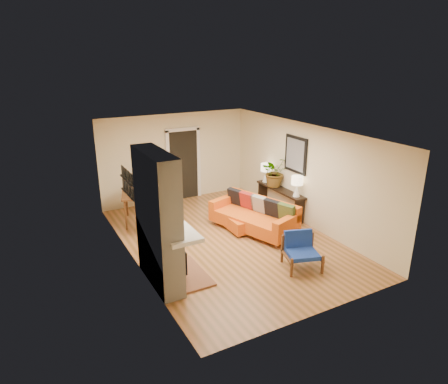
{
  "coord_description": "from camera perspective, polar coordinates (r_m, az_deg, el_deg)",
  "views": [
    {
      "loc": [
        -4.2,
        -7.55,
        4.2
      ],
      "look_at": [
        0.0,
        0.2,
        1.15
      ],
      "focal_mm": 32.0,
      "sensor_mm": 36.0,
      "label": 1
    }
  ],
  "objects": [
    {
      "name": "room_shell",
      "position": [
        11.65,
        -3.1,
        4.33
      ],
      "size": [
        6.5,
        6.5,
        6.5
      ],
      "color": "#B37245",
      "rests_on": "ground"
    },
    {
      "name": "lamp_near",
      "position": [
        10.38,
        10.38,
        1.16
      ],
      "size": [
        0.3,
        0.3,
        0.54
      ],
      "color": "white",
      "rests_on": "console_table"
    },
    {
      "name": "houseplant",
      "position": [
        11.08,
        7.27,
        2.91
      ],
      "size": [
        0.83,
        0.74,
        0.84
      ],
      "primitive_type": "imported",
      "rotation": [
        0.0,
        0.0,
        0.12
      ],
      "color": "#1E5919",
      "rests_on": "console_table"
    },
    {
      "name": "dining_table",
      "position": [
        10.62,
        -11.86,
        -0.84
      ],
      "size": [
        1.16,
        1.91,
        1.0
      ],
      "color": "brown",
      "rests_on": "ground"
    },
    {
      "name": "sofa",
      "position": [
        10.04,
        4.51,
        -3.34
      ],
      "size": [
        1.6,
        2.4,
        0.87
      ],
      "color": "silver",
      "rests_on": "ground"
    },
    {
      "name": "fireplace",
      "position": [
        7.52,
        -9.12,
        -4.35
      ],
      "size": [
        1.09,
        1.68,
        2.6
      ],
      "color": "white",
      "rests_on": "ground"
    },
    {
      "name": "blue_chair",
      "position": [
        8.49,
        10.9,
        -7.92
      ],
      "size": [
        0.88,
        0.86,
        0.73
      ],
      "color": "brown",
      "rests_on": "ground"
    },
    {
      "name": "ottoman",
      "position": [
        10.0,
        2.77,
        -4.45
      ],
      "size": [
        0.73,
        0.73,
        0.36
      ],
      "color": "silver",
      "rests_on": "ground"
    },
    {
      "name": "console_table",
      "position": [
        11.04,
        8.03,
        -0.27
      ],
      "size": [
        0.34,
        1.85,
        0.72
      ],
      "color": "black",
      "rests_on": "ground"
    },
    {
      "name": "lamp_far",
      "position": [
        11.46,
        6.01,
        3.08
      ],
      "size": [
        0.3,
        0.3,
        0.54
      ],
      "color": "white",
      "rests_on": "console_table"
    }
  ]
}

